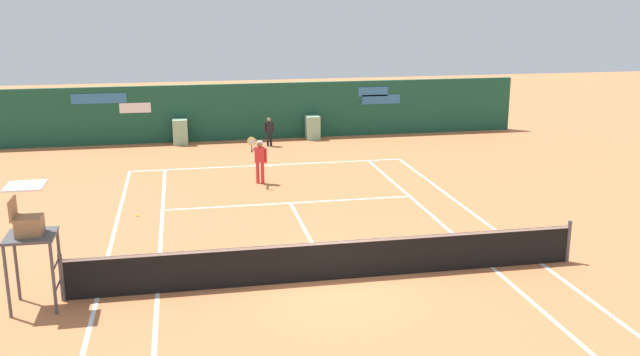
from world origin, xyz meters
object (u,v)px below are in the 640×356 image
(umpire_chair, at_px, (29,230))
(player_on_baseline, at_px, (260,158))
(ball_kid_left_post, at_px, (269,130))
(tennis_ball_mid_court, at_px, (137,215))

(umpire_chair, relative_size, player_on_baseline, 1.52)
(umpire_chair, xyz_separation_m, player_on_baseline, (5.84, 9.23, -0.81))
(player_on_baseline, bearing_deg, ball_kid_left_post, -88.28)
(player_on_baseline, height_order, ball_kid_left_post, player_on_baseline)
(player_on_baseline, distance_m, tennis_ball_mid_court, 5.20)
(player_on_baseline, bearing_deg, tennis_ball_mid_court, 49.50)
(tennis_ball_mid_court, bearing_deg, umpire_chair, -106.21)
(umpire_chair, distance_m, ball_kid_left_post, 17.01)
(tennis_ball_mid_court, bearing_deg, player_on_baseline, 37.55)
(umpire_chair, xyz_separation_m, ball_kid_left_post, (6.96, 15.48, -1.01))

